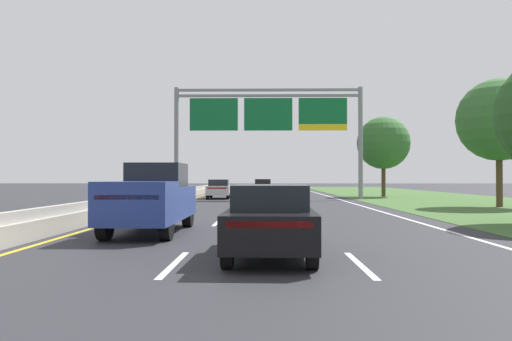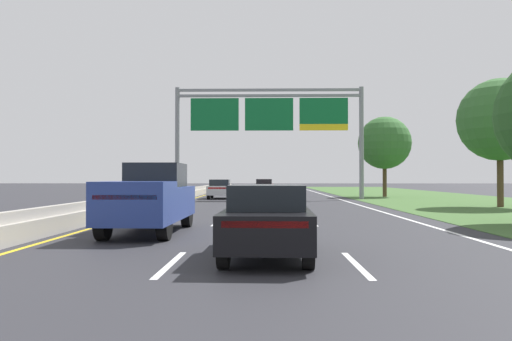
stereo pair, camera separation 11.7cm
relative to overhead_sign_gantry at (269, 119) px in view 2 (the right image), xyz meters
name	(u,v)px [view 2 (the right image)]	position (x,y,z in m)	size (l,w,h in m)	color
ground_plane	(265,202)	(-0.30, -4.40, -6.37)	(220.00, 220.00, 0.00)	#2B2B30
lane_striping	(265,202)	(-0.30, -4.86, -6.37)	(11.96, 106.00, 0.01)	white
grass_verge_right	(465,202)	(13.65, -4.40, -6.36)	(14.00, 110.00, 0.02)	#3D602D
median_barrier_concrete	(172,197)	(-6.90, -4.40, -6.02)	(0.60, 110.00, 0.85)	#A8A399
overhead_sign_gantry	(269,119)	(0.00, 0.00, 0.00)	(15.06, 0.42, 8.95)	gray
pickup_truck_blue	(150,198)	(-3.87, -23.40, -5.30)	(2.03, 5.41, 2.20)	navy
car_silver_left_lane_sedan	(220,189)	(-4.04, 1.29, -5.55)	(1.90, 4.43, 1.57)	#B2B5BA
car_red_centre_lane_sedan	(264,186)	(-0.42, 11.35, -5.55)	(1.93, 4.45, 1.57)	maroon
car_black_centre_lane_sedan	(267,219)	(-0.21, -27.91, -5.55)	(1.93, 4.44, 1.57)	black
roadside_tree_mid	(500,120)	(13.38, -10.11, -1.28)	(4.80, 4.80, 7.50)	#4C3823
roadside_tree_far	(385,143)	(10.35, 4.93, -1.55)	(4.69, 4.69, 7.18)	#4C3823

